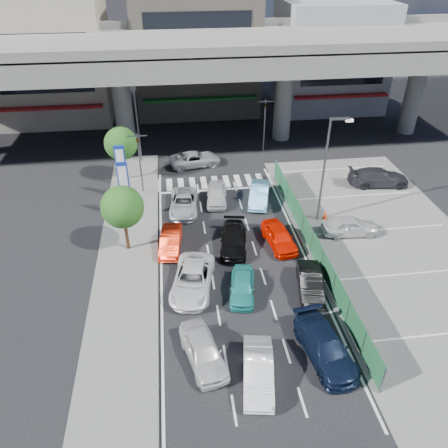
{
  "coord_description": "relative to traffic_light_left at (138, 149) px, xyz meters",
  "views": [
    {
      "loc": [
        -3.57,
        -20.7,
        18.01
      ],
      "look_at": [
        -0.46,
        3.4,
        1.93
      ],
      "focal_mm": 35.0,
      "sensor_mm": 36.0,
      "label": 1
    }
  ],
  "objects": [
    {
      "name": "street_lamp_right",
      "position": [
        13.37,
        -6.0,
        0.83
      ],
      "size": [
        1.65,
        0.22,
        8.0
      ],
      "color": "#595B60",
      "rests_on": "ground"
    },
    {
      "name": "parked_sedan_dgrey",
      "position": [
        19.99,
        -1.41,
        -3.14
      ],
      "size": [
        5.28,
        2.64,
        1.47
      ],
      "primitive_type": "imported",
      "rotation": [
        0.0,
        0.0,
        1.45
      ],
      "color": "#2C2D31",
      "rests_on": "parking_lot"
    },
    {
      "name": "taxi_orange_right",
      "position": [
        9.56,
        -8.79,
        -3.26
      ],
      "size": [
        2.12,
        4.14,
        1.35
      ],
      "primitive_type": "imported",
      "rotation": [
        0.0,
        0.0,
        0.14
      ],
      "color": "#F51600",
      "rests_on": "ground"
    },
    {
      "name": "kei_truck_front_right",
      "position": [
        9.34,
        -2.78,
        -3.25
      ],
      "size": [
        2.49,
        4.42,
        1.38
      ],
      "primitive_type": "imported",
      "rotation": [
        0.0,
        0.0,
        -0.26
      ],
      "color": "#73C5F7",
      "rests_on": "ground"
    },
    {
      "name": "hatch_white_back_mid",
      "position": [
        5.98,
        -19.53,
        -3.28
      ],
      "size": [
        2.03,
        4.18,
        1.32
      ],
      "primitive_type": "imported",
      "rotation": [
        0.0,
        0.0,
        -0.16
      ],
      "color": "white",
      "rests_on": "ground"
    },
    {
      "name": "parked_sedan_white",
      "position": [
        14.87,
        -8.21,
        -3.2
      ],
      "size": [
        4.1,
        1.9,
        1.36
      ],
      "primitive_type": "imported",
      "rotation": [
        0.0,
        0.0,
        1.5
      ],
      "color": "silver",
      "rests_on": "parking_lot"
    },
    {
      "name": "taxi_orange_left",
      "position": [
        2.11,
        -8.25,
        -3.32
      ],
      "size": [
        1.74,
        3.89,
        1.24
      ],
      "primitive_type": "imported",
      "rotation": [
        0.0,
        0.0,
        -0.12
      ],
      "color": "red",
      "rests_on": "ground"
    },
    {
      "name": "sidewalk_left",
      "position": [
        -0.8,
        -8.0,
        -3.88
      ],
      "size": [
        4.0,
        30.0,
        0.12
      ],
      "primitive_type": "cube",
      "color": "slate",
      "rests_on": "ground"
    },
    {
      "name": "hatch_black_mid_right",
      "position": [
        10.3,
        -13.65,
        -3.3
      ],
      "size": [
        1.99,
        4.02,
        1.27
      ],
      "primitive_type": "imported",
      "rotation": [
        0.0,
        0.0,
        -0.18
      ],
      "color": "black",
      "rests_on": "ground"
    },
    {
      "name": "traffic_light_left",
      "position": [
        0.0,
        0.0,
        0.0
      ],
      "size": [
        1.6,
        1.24,
        5.2
      ],
      "color": "#595B60",
      "rests_on": "ground"
    },
    {
      "name": "signboard_near",
      "position": [
        -1.0,
        -4.01,
        -0.87
      ],
      "size": [
        0.8,
        0.14,
        4.7
      ],
      "color": "#595B60",
      "rests_on": "ground"
    },
    {
      "name": "expressway",
      "position": [
        6.2,
        10.0,
        4.83
      ],
      "size": [
        64.0,
        14.0,
        10.75
      ],
      "color": "slate",
      "rests_on": "ground"
    },
    {
      "name": "building_west",
      "position": [
        -9.8,
        19.97,
        2.56
      ],
      "size": [
        12.0,
        10.9,
        13.0
      ],
      "color": "gray",
      "rests_on": "ground"
    },
    {
      "name": "parking_lot",
      "position": [
        17.2,
        -10.0,
        -3.91
      ],
      "size": [
        12.0,
        28.0,
        0.06
      ],
      "primitive_type": "cube",
      "color": "slate",
      "rests_on": "ground"
    },
    {
      "name": "taxi_teal_mid",
      "position": [
        6.22,
        -13.42,
        -3.33
      ],
      "size": [
        2.08,
        3.78,
        1.22
      ],
      "primitive_type": "imported",
      "rotation": [
        0.0,
        0.0,
        -0.19
      ],
      "color": "teal",
      "rests_on": "ground"
    },
    {
      "name": "building_east",
      "position": [
        22.2,
        19.97,
        2.06
      ],
      "size": [
        12.0,
        10.9,
        12.0
      ],
      "color": "gray",
      "rests_on": "ground"
    },
    {
      "name": "signboard_far",
      "position": [
        -1.4,
        -1.01,
        -0.87
      ],
      "size": [
        0.8,
        0.14,
        4.7
      ],
      "color": "#595B60",
      "rests_on": "ground"
    },
    {
      "name": "sedan_black_mid",
      "position": [
        6.38,
        -8.71,
        -3.3
      ],
      "size": [
        2.46,
        4.59,
        1.27
      ],
      "primitive_type": "imported",
      "rotation": [
        0.0,
        0.0,
        -0.16
      ],
      "color": "black",
      "rests_on": "ground"
    },
    {
      "name": "sedan_white_front_mid",
      "position": [
        5.96,
        -2.28,
        -3.27
      ],
      "size": [
        2.04,
        4.08,
        1.33
      ],
      "primitive_type": "imported",
      "rotation": [
        0.0,
        0.0,
        -0.12
      ],
      "color": "silver",
      "rests_on": "ground"
    },
    {
      "name": "tree_near",
      "position": [
        -0.8,
        -8.0,
        -0.55
      ],
      "size": [
        2.8,
        2.8,
        4.8
      ],
      "color": "#382314",
      "rests_on": "ground"
    },
    {
      "name": "wagon_silver_front_left",
      "position": [
        3.26,
        -3.34,
        -3.3
      ],
      "size": [
        2.48,
        4.72,
        1.27
      ],
      "primitive_type": "imported",
      "rotation": [
        0.0,
        0.0,
        -0.09
      ],
      "color": "#B5BABF",
      "rests_on": "ground"
    },
    {
      "name": "building_center",
      "position": [
        6.2,
        20.97,
        3.56
      ],
      "size": [
        14.0,
        10.9,
        15.0
      ],
      "color": "gray",
      "rests_on": "ground"
    },
    {
      "name": "van_white_back_left",
      "position": [
        3.47,
        -18.0,
        -3.25
      ],
      "size": [
        2.56,
        4.32,
        1.38
      ],
      "primitive_type": "imported",
      "rotation": [
        0.0,
        0.0,
        0.24
      ],
      "color": "silver",
      "rests_on": "ground"
    },
    {
      "name": "fence_run",
      "position": [
        11.5,
        -11.0,
        -3.04
      ],
      "size": [
        0.16,
        22.0,
        1.8
      ],
      "primitive_type": null,
      "color": "#1D5631",
      "rests_on": "ground"
    },
    {
      "name": "traffic_cone",
      "position": [
        13.76,
        -6.12,
        -3.51
      ],
      "size": [
        0.42,
        0.42,
        0.73
      ],
      "primitive_type": "cone",
      "rotation": [
        0.0,
        0.0,
        -0.13
      ],
      "color": "red",
      "rests_on": "parking_lot"
    },
    {
      "name": "crossing_wagon_silver",
      "position": [
        4.71,
        4.54,
        -3.28
      ],
      "size": [
        5.0,
        2.91,
        1.31
      ],
      "primitive_type": "imported",
      "rotation": [
        0.0,
        0.0,
        1.73
      ],
      "color": "#ABADB3",
      "rests_on": "ground"
    },
    {
      "name": "traffic_light_right",
      "position": [
        11.7,
        7.0,
        0.0
      ],
      "size": [
        1.6,
        1.24,
        5.2
      ],
      "color": "#595B60",
      "rests_on": "ground"
    },
    {
      "name": "ground",
      "position": [
        6.2,
        -12.0,
        -3.94
      ],
      "size": [
        120.0,
        120.0,
        0.0
      ],
      "primitive_type": "plane",
      "color": "black",
      "rests_on": "ground"
    },
    {
      "name": "street_lamp_left",
      "position": [
        -0.13,
        6.0,
        0.83
      ],
      "size": [
        1.65,
        0.22,
        8.0
      ],
      "color": "#595B60",
      "rests_on": "ground"
    },
    {
      "name": "minivan_navy_back",
      "position": [
        9.62,
        -18.55,
        -3.25
      ],
      "size": [
        2.63,
        4.99,
        1.38
      ],
      "primitive_type": "imported",
      "rotation": [
        0.0,
        0.0,
        0.15
      ],
      "color": "black",
      "rests_on": "ground"
    },
    {
      "name": "sedan_white_mid_left",
      "position": [
        3.32,
        -12.53,
        -3.25
      ],
      "size": [
        3.26,
        5.33,
        1.38
      ],
      "primitive_type": "imported",
      "rotation": [
        0.0,
        0.0,
        -0.21
      ],
      "color": "white",
      "rests_on": "ground"
    },
    {
      "name": "tree_far",
      "position": [
        -1.6,
        2.5,
        -0.55
      ],
      "size": [
        2.8,
        2.8,
        4.8
      ],
      "color": "#382314",
      "rests_on": "ground"
    }
  ]
}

